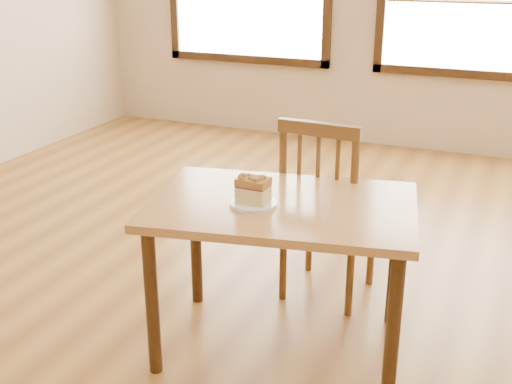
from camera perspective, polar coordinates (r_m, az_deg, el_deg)
cafe_table_main at (r=2.92m, az=2.35°, el=-2.75°), size 1.31×1.00×0.75m
cafe_chair_main at (r=3.44m, az=6.37°, el=-1.36°), size 0.50×0.50×1.04m
plate at (r=2.84m, az=-0.24°, el=-1.06°), size 0.21×0.21×0.02m
cake_slice at (r=2.81m, az=-0.25°, el=0.28°), size 0.15×0.11×0.13m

